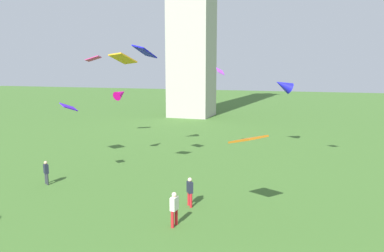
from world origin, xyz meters
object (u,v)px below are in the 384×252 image
Objects in this scene: kite_flying_3 at (248,139)px; kite_flying_8 at (123,59)px; person_2 at (190,190)px; person_1 at (46,171)px; kite_flying_10 at (93,59)px; kite_flying_1 at (283,85)px; person_3 at (174,207)px; kite_flying_2 at (69,107)px; kite_flying_0 at (145,52)px; kite_flying_4 at (220,71)px; kite_flying_9 at (121,94)px.

kite_flying_3 is 10.57m from kite_flying_8.
person_2 is 4.75m from kite_flying_3.
kite_flying_3 reaches higher than person_1.
kite_flying_1 is at bearing -7.32° from kite_flying_10.
person_3 is 1.36× the size of kite_flying_2.
person_1 is at bearing 35.58° from kite_flying_3.
kite_flying_0 is 1.20× the size of kite_flying_10.
kite_flying_8 is (-0.26, -2.71, -0.55)m from kite_flying_0.
kite_flying_8 reaches higher than kite_flying_2.
kite_flying_4 is (-4.58, 12.86, 3.15)m from kite_flying_3.
kite_flying_8 reaches higher than person_2.
kite_flying_10 is (-18.83, -2.23, 2.52)m from kite_flying_1.
person_3 is at bearing -120.32° from kite_flying_8.
kite_flying_10 is (-4.93, 13.64, 7.68)m from person_1.
kite_flying_4 reaches higher than kite_flying_1.
kite_flying_3 is (-0.31, -17.55, -1.85)m from kite_flying_1.
kite_flying_10 reaches higher than person_3.
kite_flying_10 is at bearing -117.86° from kite_flying_0.
kite_flying_2 is at bearing -96.72° from person_1.
person_3 is 1.23× the size of kite_flying_9.
person_3 is 1.00× the size of kite_flying_8.
person_1 is at bearing 131.21° from kite_flying_8.
kite_flying_8 is (-5.70, 5.73, 7.26)m from person_3.
kite_flying_9 is at bearing -64.60° from person_1.
kite_flying_10 is at bearing 55.20° from kite_flying_8.
person_1 is at bearing -100.29° from person_3.
kite_flying_8 is (-9.21, -13.55, 2.19)m from kite_flying_1.
kite_flying_3 is 1.30× the size of kite_flying_10.
kite_flying_9 is at bearing -133.46° from person_3.
person_1 is 0.92× the size of kite_flying_8.
person_1 is 21.71m from kite_flying_1.
person_1 is 15.74m from kite_flying_4.
person_1 is 10.92m from person_3.
kite_flying_4 is at bearing -71.33° from kite_flying_1.
kite_flying_10 is (-9.87, 8.61, -0.22)m from kite_flying_0.
kite_flying_2 is 0.63× the size of kite_flying_3.
kite_flying_1 is 19.13m from kite_flying_10.
person_2 is 13.58m from kite_flying_4.
kite_flying_8 is (3.59, 1.05, 3.17)m from kite_flying_2.
kite_flying_9 reaches higher than person_1.
kite_flying_10 reaches higher than person_1.
kite_flying_0 reaches higher than kite_flying_10.
person_2 is 0.96× the size of kite_flying_8.
kite_flying_10 is (-13.94, 2.46, 1.22)m from kite_flying_4.
kite_flying_4 reaches higher than person_3.
person_1 is 0.78× the size of kite_flying_3.
person_2 is at bearing 26.54° from kite_flying_3.
kite_flying_0 is (-5.34, 5.76, 7.86)m from person_2.
kite_flying_0 is at bearing -139.28° from person_3.
kite_flying_8 reaches higher than person_3.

